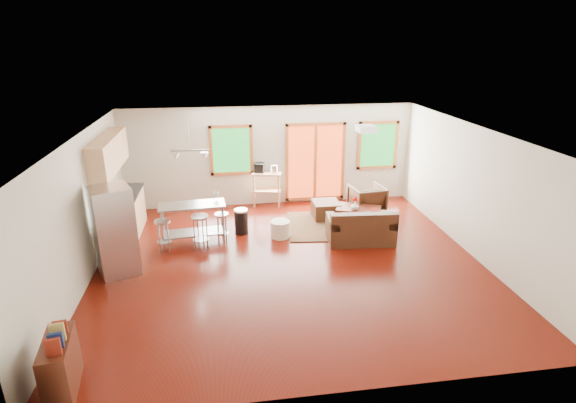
{
  "coord_description": "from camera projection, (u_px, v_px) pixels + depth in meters",
  "views": [
    {
      "loc": [
        -1.21,
        -7.84,
        4.23
      ],
      "look_at": [
        0.0,
        0.3,
        1.2
      ],
      "focal_mm": 28.0,
      "sensor_mm": 36.0,
      "label": 1
    }
  ],
  "objects": [
    {
      "name": "left_wall",
      "position": [
        81.0,
        213.0,
        7.94
      ],
      "size": [
        0.02,
        7.0,
        2.6
      ],
      "primitive_type": "cube",
      "color": "beige",
      "rests_on": "ground"
    },
    {
      "name": "ottoman",
      "position": [
        326.0,
        210.0,
        11.07
      ],
      "size": [
        0.64,
        0.64,
        0.42
      ],
      "primitive_type": "cube",
      "rotation": [
        0.0,
        0.0,
        -0.0
      ],
      "color": "black",
      "rests_on": "floor"
    },
    {
      "name": "refrigerator",
      "position": [
        115.0,
        231.0,
        8.29
      ],
      "size": [
        0.89,
        0.88,
        1.71
      ],
      "rotation": [
        0.0,
        0.0,
        0.41
      ],
      "color": "#B7BABC",
      "rests_on": "floor"
    },
    {
      "name": "island",
      "position": [
        193.0,
        216.0,
        9.62
      ],
      "size": [
        1.44,
        0.67,
        0.88
      ],
      "rotation": [
        0.0,
        0.0,
        0.08
      ],
      "color": "#B7BABC",
      "rests_on": "floor"
    },
    {
      "name": "front_wall",
      "position": [
        336.0,
        305.0,
        5.2
      ],
      "size": [
        7.5,
        0.02,
        2.6
      ],
      "primitive_type": "cube",
      "color": "beige",
      "rests_on": "ground"
    },
    {
      "name": "right_wall",
      "position": [
        476.0,
        192.0,
        8.98
      ],
      "size": [
        0.02,
        7.0,
        2.6
      ],
      "primitive_type": "cube",
      "color": "beige",
      "rests_on": "ground"
    },
    {
      "name": "bar_stool_c",
      "position": [
        222.0,
        221.0,
        9.7
      ],
      "size": [
        0.33,
        0.33,
        0.65
      ],
      "rotation": [
        0.0,
        0.0,
        -0.08
      ],
      "color": "#B7BABC",
      "rests_on": "floor"
    },
    {
      "name": "book",
      "position": [
        371.0,
        205.0,
        10.47
      ],
      "size": [
        0.19,
        0.05,
        0.26
      ],
      "primitive_type": "imported",
      "rotation": [
        0.0,
        0.0,
        -0.13
      ],
      "color": "maroon",
      "rests_on": "coffee_table"
    },
    {
      "name": "window_right",
      "position": [
        378.0,
        145.0,
        12.0
      ],
      "size": [
        1.1,
        0.05,
        1.3
      ],
      "color": "#185E21",
      "rests_on": "back_wall"
    },
    {
      "name": "rug",
      "position": [
        337.0,
        225.0,
        10.67
      ],
      "size": [
        2.48,
        2.01,
        0.02
      ],
      "primitive_type": "cube",
      "rotation": [
        0.0,
        0.0,
        -0.11
      ],
      "color": "#3D512E",
      "rests_on": "floor"
    },
    {
      "name": "loveseat",
      "position": [
        361.0,
        229.0,
        9.76
      ],
      "size": [
        1.49,
        0.92,
        0.76
      ],
      "rotation": [
        0.0,
        0.0,
        -0.08
      ],
      "color": "black",
      "rests_on": "floor"
    },
    {
      "name": "armchair",
      "position": [
        367.0,
        198.0,
        11.31
      ],
      "size": [
        0.86,
        0.82,
        0.81
      ],
      "primitive_type": "imported",
      "rotation": [
        0.0,
        0.0,
        3.26
      ],
      "color": "black",
      "rests_on": "floor"
    },
    {
      "name": "vase",
      "position": [
        355.0,
        205.0,
        10.52
      ],
      "size": [
        0.23,
        0.24,
        0.32
      ],
      "rotation": [
        0.0,
        0.0,
        -0.29
      ],
      "color": "silver",
      "rests_on": "coffee_table"
    },
    {
      "name": "cabinets",
      "position": [
        119.0,
        199.0,
        9.69
      ],
      "size": [
        0.64,
        2.24,
        2.3
      ],
      "color": "tan",
      "rests_on": "floor"
    },
    {
      "name": "coffee_table",
      "position": [
        359.0,
        210.0,
        10.69
      ],
      "size": [
        1.18,
        0.97,
        0.41
      ],
      "rotation": [
        0.0,
        0.0,
        -0.41
      ],
      "color": "#3B160C",
      "rests_on": "floor"
    },
    {
      "name": "pendant_light",
      "position": [
        190.0,
        155.0,
        9.38
      ],
      "size": [
        0.8,
        0.18,
        0.79
      ],
      "color": "gray",
      "rests_on": "ceiling"
    },
    {
      "name": "ceiling",
      "position": [
        290.0,
        133.0,
        8.01
      ],
      "size": [
        7.5,
        7.0,
        0.02
      ],
      "primitive_type": "cube",
      "color": "silver",
      "rests_on": "ground"
    },
    {
      "name": "back_wall",
      "position": [
        270.0,
        156.0,
        11.72
      ],
      "size": [
        7.5,
        0.02,
        2.6
      ],
      "primitive_type": "cube",
      "color": "beige",
      "rests_on": "ground"
    },
    {
      "name": "bar_stool_a",
      "position": [
        163.0,
        228.0,
        9.27
      ],
      "size": [
        0.35,
        0.35,
        0.69
      ],
      "rotation": [
        0.0,
        0.0,
        0.09
      ],
      "color": "#B7BABC",
      "rests_on": "floor"
    },
    {
      "name": "window_left",
      "position": [
        231.0,
        150.0,
        11.46
      ],
      "size": [
        1.1,
        0.05,
        1.3
      ],
      "color": "#185E21",
      "rests_on": "back_wall"
    },
    {
      "name": "pouf",
      "position": [
        280.0,
        229.0,
        10.02
      ],
      "size": [
        0.45,
        0.45,
        0.38
      ],
      "primitive_type": "cylinder",
      "rotation": [
        0.0,
        0.0,
        0.03
      ],
      "color": "#E9E7C9",
      "rests_on": "floor"
    },
    {
      "name": "ceiling_flush",
      "position": [
        366.0,
        129.0,
        8.81
      ],
      "size": [
        0.35,
        0.35,
        0.12
      ],
      "primitive_type": "cube",
      "color": "white",
      "rests_on": "ceiling"
    },
    {
      "name": "trash_can",
      "position": [
        241.0,
        221.0,
        10.19
      ],
      "size": [
        0.4,
        0.4,
        0.58
      ],
      "rotation": [
        0.0,
        0.0,
        -0.37
      ],
      "color": "black",
      "rests_on": "floor"
    },
    {
      "name": "bar_stool_b",
      "position": [
        200.0,
        224.0,
        9.3
      ],
      "size": [
        0.47,
        0.47,
        0.77
      ],
      "rotation": [
        0.0,
        0.0,
        -0.37
      ],
      "color": "#B7BABC",
      "rests_on": "floor"
    },
    {
      "name": "floor",
      "position": [
        290.0,
        264.0,
        8.91
      ],
      "size": [
        7.5,
        7.0,
        0.02
      ],
      "primitive_type": "cube",
      "color": "#3B0903",
      "rests_on": "ground"
    },
    {
      "name": "french_doors",
      "position": [
        315.0,
        162.0,
        11.91
      ],
      "size": [
        1.6,
        0.05,
        2.1
      ],
      "color": "#C23B17",
      "rests_on": "back_wall"
    },
    {
      "name": "cup",
      "position": [
        216.0,
        193.0,
        9.82
      ],
      "size": [
        0.12,
        0.1,
        0.12
      ],
      "primitive_type": "imported",
      "rotation": [
        0.0,
        0.0,
        -0.01
      ],
      "color": "silver",
      "rests_on": "island"
    },
    {
      "name": "kitchen_cart",
      "position": [
        266.0,
        177.0,
        11.73
      ],
      "size": [
        0.84,
        0.63,
        1.15
      ],
      "rotation": [
        0.0,
        0.0,
        -0.21
      ],
      "color": "tan",
      "rests_on": "floor"
    },
    {
      "name": "bookshelf",
      "position": [
        60.0,
        365.0,
        5.58
      ],
      "size": [
        0.43,
        0.87,
        0.98
      ],
      "rotation": [
        0.0,
        0.0,
        0.13
      ],
      "color": "#3B160C",
      "rests_on": "floor"
    }
  ]
}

